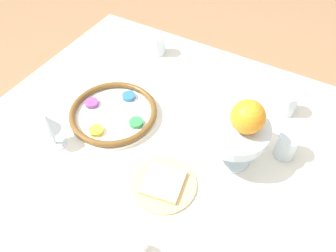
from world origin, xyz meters
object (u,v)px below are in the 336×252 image
at_px(fruit_stand, 233,133).
at_px(cup_mid, 287,146).
at_px(wine_glass, 48,124).
at_px(bread_plate, 163,184).
at_px(seder_plate, 113,113).
at_px(orange_fruit, 248,117).
at_px(napkin_roll, 115,242).
at_px(cup_far, 158,45).
at_px(cup_near, 287,103).

bearing_deg(fruit_stand, cup_mid, 30.45).
relative_size(wine_glass, bread_plate, 0.70).
height_order(seder_plate, wine_glass, wine_glass).
relative_size(wine_glass, orange_fruit, 1.40).
xyz_separation_m(seder_plate, napkin_roll, (0.26, -0.35, 0.01)).
bearing_deg(orange_fruit, cup_mid, 35.46).
xyz_separation_m(seder_plate, wine_glass, (-0.09, -0.18, 0.07)).
xyz_separation_m(orange_fruit, cup_mid, (0.11, 0.08, -0.14)).
relative_size(orange_fruit, cup_far, 1.16).
xyz_separation_m(seder_plate, cup_mid, (0.53, 0.12, 0.02)).
xyz_separation_m(wine_glass, bread_plate, (0.36, 0.04, -0.08)).
relative_size(seder_plate, napkin_roll, 1.81).
bearing_deg(bread_plate, orange_fruit, 52.89).
height_order(bread_plate, cup_near, cup_near).
bearing_deg(cup_far, seder_plate, -81.99).
bearing_deg(napkin_roll, cup_far, 113.38).
bearing_deg(cup_far, cup_mid, -22.71).
height_order(cup_near, cup_mid, same).
bearing_deg(fruit_stand, wine_glass, -154.82).
xyz_separation_m(orange_fruit, cup_far, (-0.46, 0.32, -0.14)).
height_order(seder_plate, cup_mid, cup_mid).
distance_m(bread_plate, napkin_roll, 0.20).
bearing_deg(napkin_roll, cup_mid, 60.14).
bearing_deg(cup_near, cup_mid, -74.08).
relative_size(seder_plate, wine_glass, 2.24).
xyz_separation_m(cup_near, cup_mid, (0.05, -0.17, 0.00)).
distance_m(orange_fruit, napkin_roll, 0.45).
xyz_separation_m(orange_fruit, cup_near, (0.07, 0.25, -0.14)).
relative_size(seder_plate, orange_fruit, 3.14).
xyz_separation_m(seder_plate, cup_far, (-0.05, 0.37, 0.02)).
relative_size(bread_plate, cup_far, 2.33).
bearing_deg(cup_mid, cup_far, 157.29).
xyz_separation_m(bread_plate, cup_mid, (0.26, 0.27, 0.03)).
height_order(bread_plate, cup_far, cup_far).
relative_size(orange_fruit, bread_plate, 0.50).
bearing_deg(seder_plate, cup_near, 31.81).
bearing_deg(cup_near, orange_fruit, -104.40).
bearing_deg(cup_mid, seder_plate, -166.77).
xyz_separation_m(seder_plate, cup_near, (0.48, 0.30, 0.02)).
bearing_deg(cup_mid, cup_near, 105.92).
bearing_deg(cup_near, seder_plate, -148.19).
bearing_deg(cup_near, napkin_roll, -108.97).
height_order(wine_glass, bread_plate, wine_glass).
relative_size(orange_fruit, cup_near, 1.16).
relative_size(cup_near, cup_far, 1.00).
xyz_separation_m(napkin_roll, cup_mid, (0.27, 0.47, 0.02)).
bearing_deg(bread_plate, cup_far, 122.36).
relative_size(seder_plate, cup_near, 3.65).
bearing_deg(cup_far, wine_glass, -93.58).
bearing_deg(cup_near, fruit_stand, -109.98).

